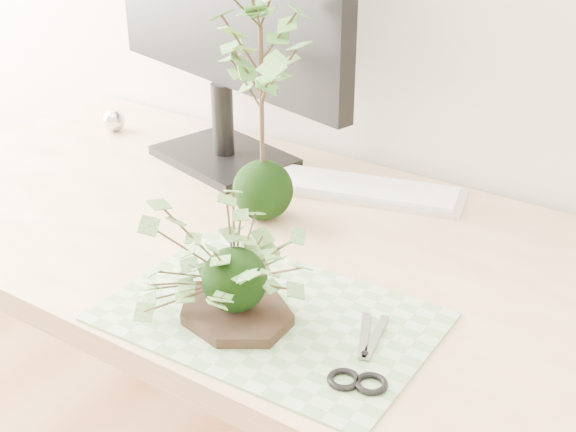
# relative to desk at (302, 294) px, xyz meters

# --- Properties ---
(desk) EXTENTS (1.60, 0.70, 0.74)m
(desk) POSITION_rel_desk_xyz_m (0.00, 0.00, 0.00)
(desk) COLOR #DBBA8C
(desk) RESTS_ON ground_plane
(cutting_mat) EXTENTS (0.44, 0.30, 0.00)m
(cutting_mat) POSITION_rel_desk_xyz_m (0.08, -0.19, 0.09)
(cutting_mat) COLOR #67915A
(cutting_mat) RESTS_ON desk
(stone_dish) EXTENTS (0.20, 0.20, 0.01)m
(stone_dish) POSITION_rel_desk_xyz_m (0.04, -0.22, 0.10)
(stone_dish) COLOR black
(stone_dish) RESTS_ON cutting_mat
(ivy_kokedama) EXTENTS (0.28, 0.28, 0.17)m
(ivy_kokedama) POSITION_rel_desk_xyz_m (0.04, -0.22, 0.19)
(ivy_kokedama) COLOR black
(ivy_kokedama) RESTS_ON stone_dish
(maple_kokedama) EXTENTS (0.27, 0.27, 0.42)m
(maple_kokedama) POSITION_rel_desk_xyz_m (-0.11, 0.05, 0.38)
(maple_kokedama) COLOR black
(maple_kokedama) RESTS_ON desk
(keyboard) EXTENTS (0.40, 0.21, 0.01)m
(keyboard) POSITION_rel_desk_xyz_m (-0.03, 0.22, 0.09)
(keyboard) COLOR silver
(keyboard) RESTS_ON desk
(foil_ball) EXTENTS (0.05, 0.05, 0.05)m
(foil_ball) POSITION_rel_desk_xyz_m (-0.61, 0.19, 0.11)
(foil_ball) COLOR white
(foil_ball) RESTS_ON desk
(scissors) EXTENTS (0.08, 0.17, 0.01)m
(scissors) POSITION_rel_desk_xyz_m (0.23, -0.23, 0.10)
(scissors) COLOR #969696
(scissors) RESTS_ON cutting_mat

